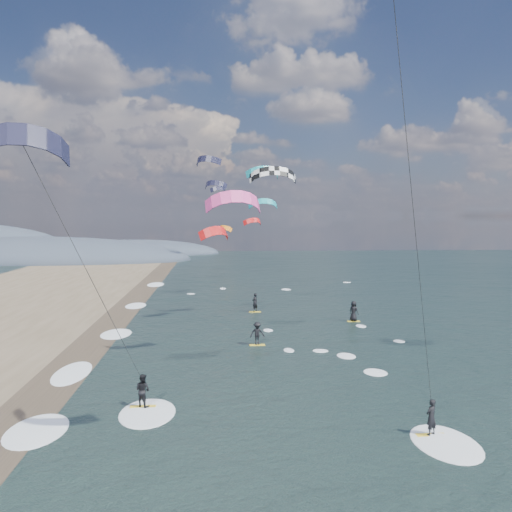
{
  "coord_description": "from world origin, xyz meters",
  "views": [
    {
      "loc": [
        -3.23,
        -18.29,
        9.13
      ],
      "look_at": [
        -1.0,
        12.0,
        7.0
      ],
      "focal_mm": 40.0,
      "sensor_mm": 36.0,
      "label": 1
    }
  ],
  "objects": [
    {
      "name": "coastal_hills",
      "position": [
        -44.84,
        107.86,
        0.0
      ],
      "size": [
        80.0,
        41.0,
        15.0
      ],
      "color": "#3D4756",
      "rests_on": "ground"
    },
    {
      "name": "bg_kite_field",
      "position": [
        -0.04,
        53.69,
        12.1
      ],
      "size": [
        12.22,
        77.56,
        10.4
      ],
      "color": "red",
      "rests_on": "ground"
    },
    {
      "name": "kitesurfer_near_b",
      "position": [
        -8.97,
        4.47,
        8.22
      ],
      "size": [
        6.96,
        8.51,
        13.12
      ],
      "color": "yellow",
      "rests_on": "ground"
    },
    {
      "name": "kitesurfer_near_a",
      "position": [
        2.67,
        -0.58,
        13.5
      ],
      "size": [
        7.61,
        8.64,
        18.16
      ],
      "color": "yellow",
      "rests_on": "ground"
    },
    {
      "name": "wet_sand_strip",
      "position": [
        -12.0,
        10.0,
        0.0
      ],
      "size": [
        3.0,
        240.0,
        0.0
      ],
      "primitive_type": "cube",
      "color": "#382D23",
      "rests_on": "ground"
    },
    {
      "name": "shoreline_surf",
      "position": [
        -10.8,
        14.75,
        0.0
      ],
      "size": [
        2.4,
        79.4,
        0.11
      ],
      "color": "white",
      "rests_on": "ground"
    },
    {
      "name": "far_kitesurfers",
      "position": [
        3.12,
        27.26,
        0.88
      ],
      "size": [
        10.15,
        14.73,
        1.81
      ],
      "color": "yellow",
      "rests_on": "ground"
    },
    {
      "name": "ground",
      "position": [
        0.0,
        0.0,
        0.0
      ],
      "size": [
        260.0,
        260.0,
        0.0
      ],
      "primitive_type": "plane",
      "color": "black",
      "rests_on": "ground"
    }
  ]
}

